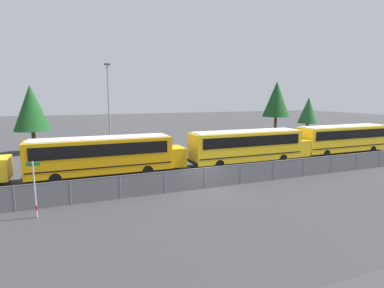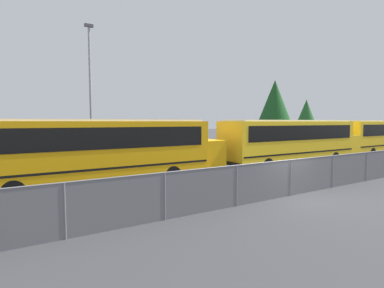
{
  "view_description": "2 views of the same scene",
  "coord_description": "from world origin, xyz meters",
  "views": [
    {
      "loc": [
        -8.65,
        -19.29,
        6.65
      ],
      "look_at": [
        1.59,
        6.52,
        2.26
      ],
      "focal_mm": 28.0,
      "sensor_mm": 36.0,
      "label": 1
    },
    {
      "loc": [
        -10.36,
        -8.57,
        3.21
      ],
      "look_at": [
        -0.47,
        7.26,
        1.81
      ],
      "focal_mm": 28.0,
      "sensor_mm": 36.0,
      "label": 2
    }
  ],
  "objects": [
    {
      "name": "ground_plane",
      "position": [
        0.0,
        0.0,
        0.0
      ],
      "size": [
        200.0,
        200.0,
        0.0
      ],
      "primitive_type": "plane",
      "color": "#38383A"
    },
    {
      "name": "fence",
      "position": [
        -0.0,
        -0.0,
        0.81
      ],
      "size": [
        66.67,
        0.07,
        1.59
      ],
      "color": "#9EA0A5",
      "rests_on": "ground_plane"
    },
    {
      "name": "school_bus_1",
      "position": [
        -6.33,
        6.26,
        1.96
      ],
      "size": [
        13.03,
        2.63,
        3.33
      ],
      "color": "orange",
      "rests_on": "ground_plane"
    },
    {
      "name": "school_bus_2",
      "position": [
        7.52,
        6.03,
        1.96
      ],
      "size": [
        13.03,
        2.63,
        3.33
      ],
      "color": "yellow",
      "rests_on": "ground_plane"
    },
    {
      "name": "school_bus_3",
      "position": [
        20.82,
        6.43,
        1.96
      ],
      "size": [
        13.03,
        2.63,
        3.33
      ],
      "color": "yellow",
      "rests_on": "ground_plane"
    },
    {
      "name": "light_pole",
      "position": [
        -5.08,
        13.63,
        5.43
      ],
      "size": [
        0.6,
        0.24,
        10.07
      ],
      "color": "gray",
      "rests_on": "ground_plane"
    },
    {
      "name": "tree_0",
      "position": [
        28.65,
        21.01,
        4.35
      ],
      "size": [
        3.39,
        3.39,
        6.57
      ],
      "color": "#51381E",
      "rests_on": "ground_plane"
    },
    {
      "name": "tree_2",
      "position": [
        22.54,
        21.73,
        6.25
      ],
      "size": [
        4.42,
        4.42,
        9.16
      ],
      "color": "#51381E",
      "rests_on": "ground_plane"
    }
  ]
}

